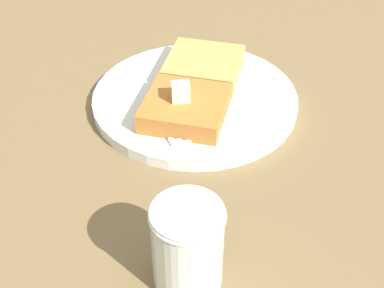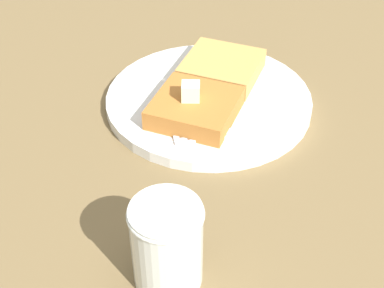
# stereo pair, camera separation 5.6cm
# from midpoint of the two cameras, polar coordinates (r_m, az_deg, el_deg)

# --- Properties ---
(table_surface) EXTENTS (1.15, 1.15, 0.02)m
(table_surface) POSITION_cam_midpoint_polar(r_m,az_deg,el_deg) (0.67, 12.07, 0.15)
(table_surface) COLOR brown
(table_surface) RESTS_ON ground
(plate) EXTENTS (0.26, 0.26, 0.01)m
(plate) POSITION_cam_midpoint_polar(r_m,az_deg,el_deg) (0.69, 4.12, 4.70)
(plate) COLOR silver
(plate) RESTS_ON table_surface
(toast_slice_left) EXTENTS (0.11, 0.11, 0.02)m
(toast_slice_left) POSITION_cam_midpoint_polar(r_m,az_deg,el_deg) (0.64, 2.79, 3.63)
(toast_slice_left) COLOR #B26C2D
(toast_slice_left) RESTS_ON plate
(toast_slice_middle) EXTENTS (0.11, 0.11, 0.02)m
(toast_slice_middle) POSITION_cam_midpoint_polar(r_m,az_deg,el_deg) (0.72, 5.44, 8.04)
(toast_slice_middle) COLOR #D4994D
(toast_slice_middle) RESTS_ON plate
(butter_pat_primary) EXTENTS (0.02, 0.02, 0.02)m
(butter_pat_primary) POSITION_cam_midpoint_polar(r_m,az_deg,el_deg) (0.63, 2.40, 5.47)
(butter_pat_primary) COLOR #F8EBC5
(butter_pat_primary) RESTS_ON toast_slice_left
(fork) EXTENTS (0.07, 0.15, 0.00)m
(fork) POSITION_cam_midpoint_polar(r_m,az_deg,el_deg) (0.63, 6.83, 1.25)
(fork) COLOR silver
(fork) RESTS_ON plate
(syrup_jar) EXTENTS (0.06, 0.06, 0.09)m
(syrup_jar) POSITION_cam_midpoint_polar(r_m,az_deg,el_deg) (0.47, 0.81, -11.25)
(syrup_jar) COLOR #482207
(syrup_jar) RESTS_ON table_surface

